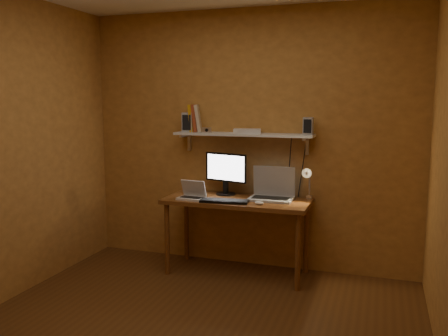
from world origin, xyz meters
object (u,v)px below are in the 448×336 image
(shelf_camera, at_px, (207,130))
(netbook, at_px, (192,194))
(mouse, at_px, (259,203))
(wall_shelf, at_px, (243,135))
(monitor, at_px, (226,171))
(laptop, at_px, (272,191))
(speaker_left, at_px, (188,122))
(desk, at_px, (237,208))
(speaker_right, at_px, (308,126))
(keyboard, at_px, (224,201))
(desk_lamp, at_px, (308,179))
(router, at_px, (247,131))

(shelf_camera, bearing_deg, netbook, -100.83)
(mouse, bearing_deg, wall_shelf, 142.21)
(monitor, height_order, laptop, monitor)
(wall_shelf, xyz_separation_m, speaker_left, (-0.58, -0.01, 0.12))
(netbook, bearing_deg, wall_shelf, 43.72)
(laptop, bearing_deg, desk, -160.01)
(wall_shelf, distance_m, speaker_right, 0.65)
(desk, height_order, keyboard, keyboard)
(desk, height_order, speaker_right, speaker_right)
(mouse, bearing_deg, desk, 162.90)
(desk_lamp, bearing_deg, speaker_right, 106.44)
(desk_lamp, distance_m, router, 0.76)
(keyboard, bearing_deg, wall_shelf, 72.90)
(laptop, xyz_separation_m, mouse, (-0.06, -0.29, -0.06))
(monitor, relative_size, desk_lamp, 1.22)
(mouse, xyz_separation_m, desk_lamp, (0.40, 0.30, 0.19))
(keyboard, distance_m, speaker_right, 1.06)
(netbook, height_order, mouse, netbook)
(mouse, relative_size, speaker_right, 0.53)
(desk_lamp, xyz_separation_m, speaker_left, (-1.24, 0.06, 0.52))
(desk, distance_m, wall_shelf, 0.72)
(speaker_right, xyz_separation_m, router, (-0.59, -0.02, -0.06))
(monitor, xyz_separation_m, netbook, (-0.24, -0.30, -0.19))
(wall_shelf, relative_size, desk_lamp, 3.73)
(desk, relative_size, laptop, 3.39)
(wall_shelf, xyz_separation_m, shelf_camera, (-0.36, -0.06, 0.04))
(keyboard, bearing_deg, monitor, 99.69)
(desk, height_order, monitor, monitor)
(mouse, xyz_separation_m, speaker_left, (-0.85, 0.37, 0.71))
(wall_shelf, height_order, mouse, wall_shelf)
(wall_shelf, relative_size, mouse, 16.05)
(shelf_camera, bearing_deg, desk, -20.23)
(monitor, distance_m, shelf_camera, 0.46)
(wall_shelf, distance_m, monitor, 0.41)
(monitor, xyz_separation_m, laptop, (0.49, -0.05, -0.16))
(monitor, distance_m, router, 0.46)
(laptop, distance_m, router, 0.63)
(laptop, distance_m, netbook, 0.77)
(laptop, bearing_deg, netbook, -160.95)
(wall_shelf, relative_size, netbook, 5.33)
(speaker_left, relative_size, speaker_right, 1.21)
(monitor, relative_size, mouse, 5.25)
(wall_shelf, relative_size, speaker_right, 8.55)
(wall_shelf, distance_m, desk_lamp, 0.77)
(wall_shelf, relative_size, keyboard, 3.10)
(desk, bearing_deg, keyboard, -110.72)
(laptop, bearing_deg, mouse, -100.71)
(netbook, bearing_deg, desk_lamp, 18.75)
(laptop, height_order, speaker_left, speaker_left)
(keyboard, distance_m, desk_lamp, 0.82)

